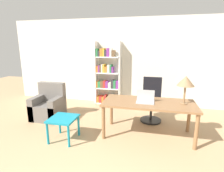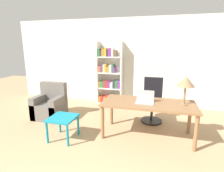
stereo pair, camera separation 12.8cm
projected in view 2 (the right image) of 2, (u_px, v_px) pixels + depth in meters
The scene contains 8 objects.
wall_back at pixel (132, 62), 5.49m from camera, with size 8.00×0.06×2.70m.
desk at pixel (148, 107), 3.57m from camera, with size 1.86×0.82×0.74m.
laptop at pixel (145, 100), 3.54m from camera, with size 0.36×0.24×0.25m.
table_lamp at pixel (186, 82), 3.33m from camera, with size 0.33×0.33×0.56m.
office_chair at pixel (152, 102), 4.36m from camera, with size 0.52×0.52×1.09m.
side_table_blue at pixel (63, 121), 3.50m from camera, with size 0.51×0.52×0.47m.
armchair at pixel (50, 106), 4.61m from camera, with size 0.72×0.66×0.91m.
bookshelf at pixel (109, 77), 5.59m from camera, with size 0.81×0.28×1.99m.
Camera 2 is at (0.81, -0.96, 1.87)m, focal length 28.00 mm.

